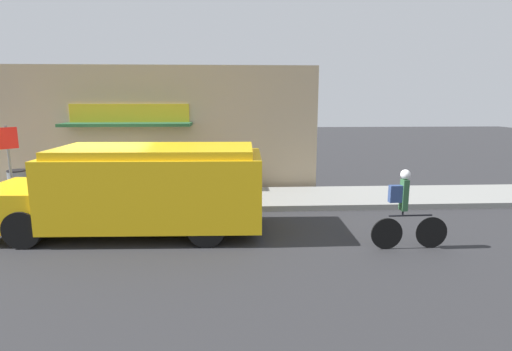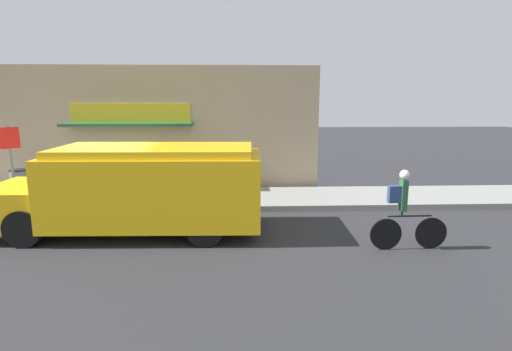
{
  "view_description": "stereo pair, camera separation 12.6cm",
  "coord_description": "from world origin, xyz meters",
  "px_view_note": "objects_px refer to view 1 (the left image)",
  "views": [
    {
      "loc": [
        3.64,
        -10.93,
        3.16
      ],
      "look_at": [
        4.21,
        -0.2,
        1.1
      ],
      "focal_mm": 28.0,
      "sensor_mm": 36.0,
      "label": 1
    },
    {
      "loc": [
        3.77,
        -10.94,
        3.16
      ],
      "look_at": [
        4.21,
        -0.2,
        1.1
      ],
      "focal_mm": 28.0,
      "sensor_mm": 36.0,
      "label": 2
    }
  ],
  "objects_px": {
    "school_bus": "(140,188)",
    "trash_bin": "(18,182)",
    "cyclist": "(405,212)",
    "stop_sign_post": "(8,152)"
  },
  "relations": [
    {
      "from": "school_bus",
      "to": "cyclist",
      "type": "bearing_deg",
      "value": -11.61
    },
    {
      "from": "cyclist",
      "to": "school_bus",
      "type": "bearing_deg",
      "value": 165.61
    },
    {
      "from": "cyclist",
      "to": "trash_bin",
      "type": "bearing_deg",
      "value": 153.75
    },
    {
      "from": "cyclist",
      "to": "stop_sign_post",
      "type": "distance_m",
      "value": 10.58
    },
    {
      "from": "stop_sign_post",
      "to": "trash_bin",
      "type": "height_order",
      "value": "stop_sign_post"
    },
    {
      "from": "school_bus",
      "to": "trash_bin",
      "type": "bearing_deg",
      "value": 144.55
    },
    {
      "from": "school_bus",
      "to": "cyclist",
      "type": "distance_m",
      "value": 6.0
    },
    {
      "from": "trash_bin",
      "to": "school_bus",
      "type": "bearing_deg",
      "value": -37.05
    },
    {
      "from": "school_bus",
      "to": "trash_bin",
      "type": "distance_m",
      "value": 5.95
    },
    {
      "from": "stop_sign_post",
      "to": "school_bus",
      "type": "bearing_deg",
      "value": -27.22
    }
  ]
}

